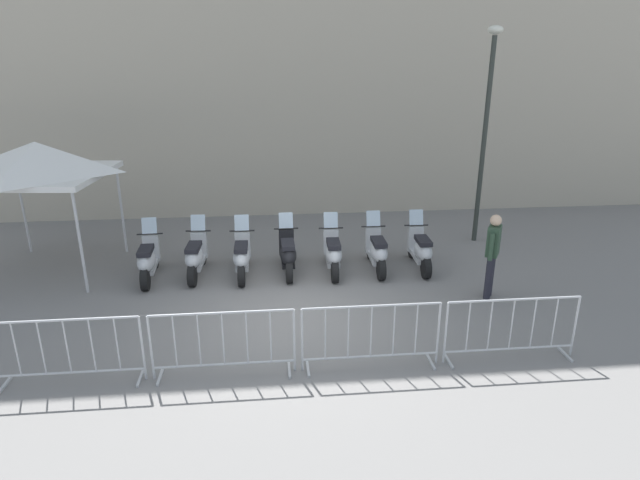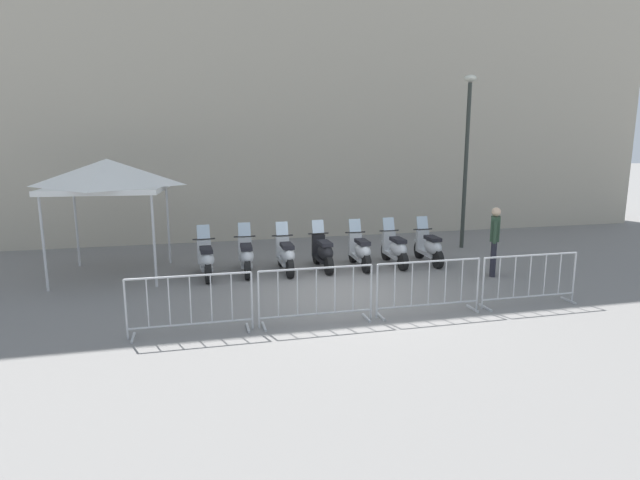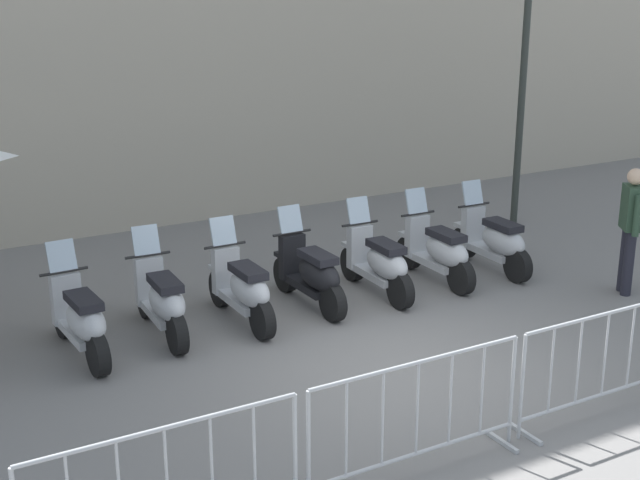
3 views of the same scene
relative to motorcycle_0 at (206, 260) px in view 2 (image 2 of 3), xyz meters
The scene contains 16 objects.
ground_plane 3.68m from the motorcycle_0, 29.27° to the right, with size 120.00×120.00×0.00m, color slate.
building_facade 9.14m from the motorcycle_0, 68.17° to the left, with size 28.00×2.40×13.58m, color #B2A893.
motorcycle_0 is the anchor object (origin of this frame).
motorcycle_1 1.00m from the motorcycle_0, 11.72° to the left, with size 0.56×1.72×1.24m.
motorcycle_2 2.00m from the motorcycle_0, ahead, with size 0.56×1.73×1.24m.
motorcycle_3 3.01m from the motorcycle_0, ahead, with size 0.58×1.73×1.24m.
motorcycle_4 4.00m from the motorcycle_0, ahead, with size 0.56×1.73×1.24m.
motorcycle_5 5.01m from the motorcycle_0, ahead, with size 0.56×1.73×1.24m.
motorcycle_6 6.01m from the motorcycle_0, ahead, with size 0.56×1.73×1.24m.
barrier_segment_0 3.82m from the motorcycle_0, 90.23° to the right, with size 2.16×0.62×1.07m.
barrier_segment_1 4.25m from the motorcycle_0, 58.42° to the right, with size 2.16×0.62×1.07m.
barrier_segment_2 5.62m from the motorcycle_0, 37.38° to the right, with size 2.16×0.62×1.07m.
barrier_segment_3 7.43m from the motorcycle_0, 25.54° to the right, with size 2.16×0.62×1.07m.
street_lamp 8.64m from the motorcycle_0, 18.08° to the left, with size 0.36×0.36×5.27m.
officer_near_row_end 7.16m from the motorcycle_0, ahead, with size 0.36×0.50×1.73m.
canopy_tent 3.13m from the motorcycle_0, 166.26° to the left, with size 2.64×2.64×2.91m.
Camera 2 is at (-2.26, -10.84, 3.33)m, focal length 28.89 mm.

